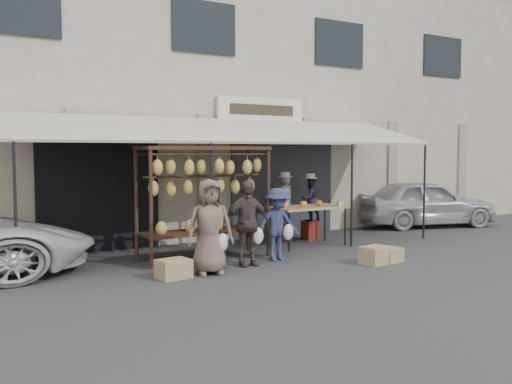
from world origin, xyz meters
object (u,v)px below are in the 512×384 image
vendor_left (285,200)px  sedan (425,203)px  crate_far (173,269)px  banana_rack (205,180)px  vendor_right (310,199)px  crate_near_a (376,255)px  produce_table (309,208)px  customer_left (210,227)px  crate_near_b (390,255)px  customer_right (277,224)px  customer_mid (246,223)px

vendor_left → sedan: 4.89m
crate_far → sedan: 9.11m
banana_rack → vendor_right: bearing=16.4°
vendor_left → crate_near_a: vendor_left is taller
produce_table → crate_far: 4.23m
crate_far → banana_rack: bearing=46.2°
vendor_right → customer_left: (-3.81, -2.24, -0.16)m
crate_far → crate_near_b: bearing=-11.3°
customer_right → crate_near_b: (1.78, -1.25, -0.58)m
banana_rack → customer_right: banana_rack is taller
banana_rack → customer_right: 1.67m
customer_right → crate_near_b: 2.26m
sedan → crate_near_a: bearing=140.8°
customer_mid → sedan: customer_mid is taller
sedan → customer_left: bearing=124.3°
banana_rack → vendor_left: banana_rack is taller
vendor_right → crate_near_a: vendor_right is taller
banana_rack → sedan: bearing=9.5°
customer_left → crate_near_a: customer_left is taller
customer_right → customer_mid: bearing=-168.7°
produce_table → crate_near_b: produce_table is taller
vendor_right → crate_near_b: size_ratio=2.38×
banana_rack → crate_near_b: (2.94, -2.09, -1.44)m
produce_table → vendor_right: (0.59, 0.74, 0.13)m
produce_table → sedan: bearing=12.1°
customer_left → crate_near_b: 3.63m
banana_rack → customer_mid: banana_rack is taller
customer_right → banana_rack: bearing=146.4°
customer_mid → customer_left: bearing=-153.8°
banana_rack → vendor_right: size_ratio=2.43×
crate_near_a → crate_near_b: bearing=-0.1°
vendor_left → customer_right: bearing=44.7°
vendor_left → produce_table: bearing=84.2°
banana_rack → crate_near_b: bearing=-35.4°
customer_left → customer_mid: bearing=31.3°
sedan → crate_near_b: bearing=143.0°
customer_right → crate_near_b: customer_right is taller
crate_near_b → crate_far: size_ratio=0.84×
sedan → banana_rack: bearing=116.3°
customer_mid → crate_far: (-1.60, -0.30, -0.64)m
customer_left → sedan: 8.45m
crate_near_a → crate_near_b: size_ratio=1.22×
customer_mid → crate_near_b: 2.87m
crate_near_a → crate_near_b: 0.38m
banana_rack → vendor_left: 2.94m
vendor_right → customer_left: bearing=30.2°
crate_far → crate_near_a: bearing=-12.4°
produce_table → customer_mid: (-2.30, -1.18, -0.06)m
banana_rack → produce_table: bearing=4.8°
vendor_right → crate_near_a: bearing=76.6°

